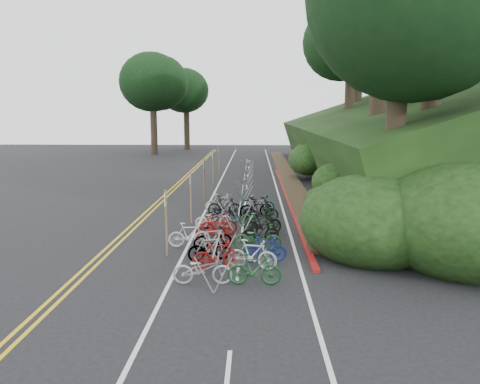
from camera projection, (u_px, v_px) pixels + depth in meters
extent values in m
plane|color=black|center=(158.00, 253.00, 17.59)|extent=(120.00, 120.00, 0.00)
cube|color=gold|center=(156.00, 203.00, 27.50)|extent=(0.12, 80.00, 0.01)
cube|color=gold|center=(161.00, 203.00, 27.50)|extent=(0.12, 80.00, 0.01)
cube|color=silver|center=(209.00, 203.00, 27.41)|extent=(0.12, 80.00, 0.01)
cube|color=silver|center=(281.00, 203.00, 27.28)|extent=(0.12, 80.00, 0.01)
cube|color=silver|center=(228.00, 370.00, 9.61)|extent=(0.10, 1.60, 0.01)
cube|color=silver|center=(238.00, 272.00, 15.52)|extent=(0.10, 1.60, 0.01)
cube|color=silver|center=(243.00, 228.00, 21.44)|extent=(0.10, 1.60, 0.01)
cube|color=silver|center=(245.00, 203.00, 27.35)|extent=(0.10, 1.60, 0.01)
cube|color=silver|center=(247.00, 187.00, 33.26)|extent=(0.10, 1.60, 0.01)
cube|color=silver|center=(248.00, 176.00, 39.17)|extent=(0.10, 1.60, 0.01)
cube|color=silver|center=(249.00, 167.00, 45.08)|extent=(0.10, 1.60, 0.01)
cube|color=silver|center=(249.00, 161.00, 51.00)|extent=(0.10, 1.60, 0.01)
cube|color=maroon|center=(287.00, 197.00, 29.23)|extent=(0.25, 28.00, 0.10)
cube|color=black|center=(374.00, 143.00, 38.39)|extent=(12.32, 44.00, 9.11)
cube|color=#382819|center=(287.00, 175.00, 39.06)|extent=(1.40, 44.00, 0.16)
ellipsoid|color=#284C19|center=(337.00, 211.00, 20.15)|extent=(2.00, 2.80, 1.60)
ellipsoid|color=#284C19|center=(336.00, 182.00, 24.97)|extent=(2.60, 3.64, 2.08)
ellipsoid|color=#284C19|center=(339.00, 162.00, 30.77)|extent=(2.20, 3.08, 1.76)
ellipsoid|color=#284C19|center=(307.00, 160.00, 36.80)|extent=(3.00, 4.20, 2.40)
ellipsoid|color=#284C19|center=(308.00, 152.00, 42.66)|extent=(2.40, 3.36, 1.92)
ellipsoid|color=#284C19|center=(316.00, 141.00, 46.45)|extent=(2.80, 3.92, 2.24)
ellipsoid|color=#284C19|center=(322.00, 201.00, 23.14)|extent=(1.80, 2.52, 1.44)
ellipsoid|color=#284C19|center=(340.00, 149.00, 34.59)|extent=(3.20, 4.48, 2.56)
ellipsoid|color=black|center=(370.00, 221.00, 17.64)|extent=(5.28, 6.16, 3.52)
ellipsoid|color=black|center=(462.00, 222.00, 16.53)|extent=(6.24, 7.28, 4.16)
cylinder|color=#2D2319|center=(395.00, 134.00, 19.53)|extent=(0.84, 0.84, 6.29)
cylinder|color=#2D2319|center=(432.00, 82.00, 22.02)|extent=(0.91, 0.91, 7.74)
cylinder|color=#2D2319|center=(377.00, 97.00, 28.05)|extent=(0.89, 0.89, 7.26)
cylinder|color=#2D2319|center=(384.00, 85.00, 35.66)|extent=(0.94, 0.94, 8.23)
cylinder|color=#2D2319|center=(349.00, 102.00, 43.77)|extent=(0.86, 0.86, 6.77)
ellipsoid|color=black|center=(352.00, 35.00, 42.74)|extent=(9.03, 9.03, 8.58)
cylinder|color=#2D2319|center=(358.00, 93.00, 51.38)|extent=(0.91, 0.91, 7.74)
ellipsoid|color=black|center=(361.00, 25.00, 50.19)|extent=(10.75, 10.75, 10.22)
cylinder|color=#2D2319|center=(154.00, 129.00, 58.71)|extent=(0.84, 0.84, 6.29)
ellipsoid|color=black|center=(153.00, 83.00, 57.75)|extent=(8.60, 8.60, 8.17)
cylinder|color=#2D2319|center=(187.00, 129.00, 66.55)|extent=(0.81, 0.81, 5.81)
ellipsoid|color=black|center=(186.00, 92.00, 65.68)|extent=(7.53, 7.53, 7.15)
cylinder|color=#92959C|center=(217.00, 244.00, 14.82)|extent=(0.05, 2.87, 0.05)
cylinder|color=#92959C|center=(204.00, 275.00, 13.61)|extent=(0.57, 0.04, 1.11)
cylinder|color=#92959C|center=(223.00, 275.00, 13.59)|extent=(0.57, 0.04, 1.11)
cylinder|color=#92959C|center=(212.00, 249.00, 16.24)|extent=(0.57, 0.04, 1.11)
cylinder|color=#92959C|center=(228.00, 249.00, 16.22)|extent=(0.57, 0.04, 1.11)
cylinder|color=#92959C|center=(240.00, 208.00, 20.26)|extent=(0.05, 3.00, 0.05)
cylinder|color=#92959C|center=(232.00, 229.00, 18.99)|extent=(0.58, 0.04, 1.13)
cylinder|color=#92959C|center=(246.00, 229.00, 18.97)|extent=(0.58, 0.04, 1.13)
cylinder|color=#92959C|center=(235.00, 214.00, 21.74)|extent=(0.58, 0.04, 1.13)
cylinder|color=#92959C|center=(247.00, 214.00, 21.73)|extent=(0.58, 0.04, 1.13)
cylinder|color=#92959C|center=(243.00, 189.00, 25.19)|extent=(0.05, 3.00, 0.05)
cylinder|color=#92959C|center=(236.00, 205.00, 23.91)|extent=(0.58, 0.04, 1.13)
cylinder|color=#92959C|center=(247.00, 205.00, 23.90)|extent=(0.58, 0.04, 1.13)
cylinder|color=#92959C|center=(238.00, 195.00, 26.67)|extent=(0.58, 0.04, 1.13)
cylinder|color=#92959C|center=(248.00, 195.00, 26.66)|extent=(0.58, 0.04, 1.13)
cylinder|color=#92959C|center=(244.00, 177.00, 30.11)|extent=(0.05, 3.00, 0.05)
cylinder|color=#92959C|center=(239.00, 189.00, 28.84)|extent=(0.58, 0.04, 1.13)
cylinder|color=#92959C|center=(249.00, 189.00, 28.82)|extent=(0.58, 0.04, 1.13)
cylinder|color=#92959C|center=(241.00, 182.00, 31.60)|extent=(0.58, 0.04, 1.13)
cylinder|color=#92959C|center=(249.00, 182.00, 31.58)|extent=(0.58, 0.04, 1.13)
cylinder|color=#92959C|center=(246.00, 168.00, 35.04)|extent=(0.05, 3.00, 0.05)
cylinder|color=#92959C|center=(242.00, 178.00, 33.77)|extent=(0.58, 0.04, 1.13)
cylinder|color=#92959C|center=(249.00, 178.00, 33.75)|extent=(0.58, 0.04, 1.13)
cylinder|color=#92959C|center=(243.00, 173.00, 36.53)|extent=(0.58, 0.04, 1.13)
cylinder|color=#92959C|center=(250.00, 173.00, 36.51)|extent=(0.58, 0.04, 1.13)
cylinder|color=#92959C|center=(247.00, 161.00, 39.97)|extent=(0.05, 3.00, 0.05)
cylinder|color=#92959C|center=(243.00, 170.00, 38.69)|extent=(0.58, 0.04, 1.13)
cylinder|color=#92959C|center=(250.00, 170.00, 38.68)|extent=(0.58, 0.04, 1.13)
cylinder|color=#92959C|center=(244.00, 166.00, 41.45)|extent=(0.58, 0.04, 1.13)
cylinder|color=#92959C|center=(250.00, 166.00, 41.44)|extent=(0.58, 0.04, 1.13)
cylinder|color=brown|center=(166.00, 223.00, 17.13)|extent=(0.08, 0.08, 2.49)
cube|color=silver|center=(166.00, 199.00, 16.98)|extent=(0.02, 0.40, 0.50)
cylinder|color=brown|center=(191.00, 197.00, 22.29)|extent=(0.08, 0.08, 2.50)
cube|color=silver|center=(190.00, 179.00, 22.14)|extent=(0.02, 0.40, 0.50)
cylinder|color=brown|center=(204.00, 179.00, 28.20)|extent=(0.08, 0.08, 2.50)
cube|color=silver|center=(204.00, 165.00, 28.05)|extent=(0.02, 0.40, 0.50)
cylinder|color=brown|center=(213.00, 168.00, 34.11)|extent=(0.08, 0.08, 2.50)
cube|color=silver|center=(213.00, 156.00, 33.96)|extent=(0.02, 0.40, 0.50)
cylinder|color=brown|center=(219.00, 160.00, 40.02)|extent=(0.08, 0.08, 2.50)
cube|color=silver|center=(219.00, 149.00, 39.87)|extent=(0.02, 0.40, 0.50)
imported|color=beige|center=(189.00, 235.00, 18.35)|extent=(0.68, 1.69, 0.99)
imported|color=#9E9EA3|center=(203.00, 269.00, 14.38)|extent=(0.69, 1.85, 0.96)
imported|color=#144C1E|center=(254.00, 269.00, 14.31)|extent=(0.48, 1.67, 1.00)
imported|color=maroon|center=(217.00, 255.00, 15.72)|extent=(1.00, 1.77, 1.03)
imported|color=beige|center=(252.00, 254.00, 15.75)|extent=(0.82, 1.77, 1.03)
imported|color=slate|center=(210.00, 248.00, 16.65)|extent=(0.93, 1.65, 0.96)
imported|color=navy|center=(265.00, 249.00, 16.49)|extent=(0.65, 1.61, 0.94)
imported|color=slate|center=(213.00, 238.00, 17.95)|extent=(0.95, 1.60, 0.93)
imported|color=#144C1E|center=(257.00, 238.00, 17.94)|extent=(0.70, 1.86, 0.97)
imported|color=maroon|center=(215.00, 230.00, 19.08)|extent=(0.63, 1.70, 1.00)
imported|color=black|center=(260.00, 232.00, 18.93)|extent=(0.75, 1.62, 0.94)
imported|color=maroon|center=(218.00, 224.00, 20.09)|extent=(0.89, 1.71, 0.99)
imported|color=black|center=(263.00, 223.00, 20.12)|extent=(1.12, 1.82, 1.06)
imported|color=beige|center=(213.00, 219.00, 21.37)|extent=(1.07, 1.79, 0.89)
imported|color=#144C1E|center=(259.00, 218.00, 21.35)|extent=(0.99, 1.91, 0.95)
imported|color=slate|center=(224.00, 214.00, 22.52)|extent=(0.66, 1.64, 0.85)
imported|color=black|center=(261.00, 211.00, 22.68)|extent=(0.54, 1.75, 1.04)
imported|color=black|center=(225.00, 206.00, 23.84)|extent=(0.56, 1.77, 1.05)
imported|color=slate|center=(256.00, 207.00, 23.59)|extent=(1.07, 1.81, 1.05)
imported|color=beige|center=(221.00, 203.00, 24.81)|extent=(0.89, 1.75, 1.01)
imported|color=slate|center=(258.00, 203.00, 24.83)|extent=(1.23, 1.95, 0.96)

